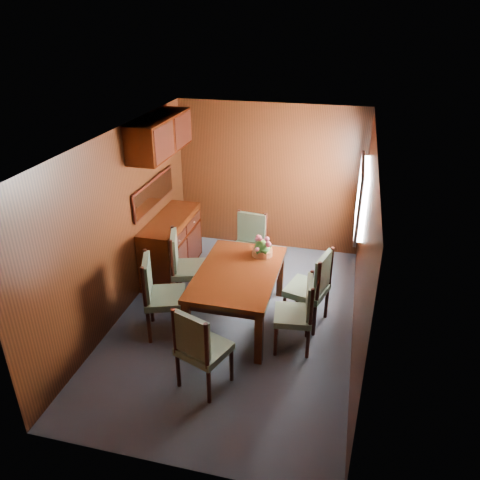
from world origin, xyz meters
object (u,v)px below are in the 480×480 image
(sideboard, at_px, (172,245))
(chair_left_near, at_px, (158,291))
(chair_head, at_px, (199,346))
(dining_table, at_px, (238,279))
(chair_right_near, at_px, (300,310))
(flower_centerpiece, at_px, (262,245))

(sideboard, bearing_deg, chair_left_near, -74.58)
(sideboard, relative_size, chair_head, 1.39)
(dining_table, xyz_separation_m, chair_right_near, (0.82, -0.33, -0.11))
(sideboard, height_order, chair_right_near, chair_right_near)
(dining_table, relative_size, chair_left_near, 1.49)
(chair_head, bearing_deg, sideboard, 138.76)
(chair_left_near, height_order, chair_right_near, chair_left_near)
(chair_head, relative_size, flower_centerpiece, 3.42)
(sideboard, relative_size, chair_right_near, 1.48)
(sideboard, xyz_separation_m, chair_head, (1.19, -2.26, 0.11))
(dining_table, bearing_deg, chair_left_near, -153.12)
(dining_table, height_order, flower_centerpiece, flower_centerpiece)
(chair_left_near, bearing_deg, chair_head, 24.41)
(chair_head, bearing_deg, chair_right_near, 66.42)
(chair_right_near, bearing_deg, chair_left_near, 86.68)
(dining_table, distance_m, chair_left_near, 0.99)
(chair_left_near, relative_size, chair_head, 1.05)
(flower_centerpiece, bearing_deg, dining_table, -112.95)
(sideboard, xyz_separation_m, flower_centerpiece, (1.49, -0.50, 0.43))
(chair_right_near, xyz_separation_m, chair_head, (-0.92, -0.93, 0.03))
(sideboard, relative_size, flower_centerpiece, 4.75)
(chair_right_near, bearing_deg, sideboard, 50.72)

